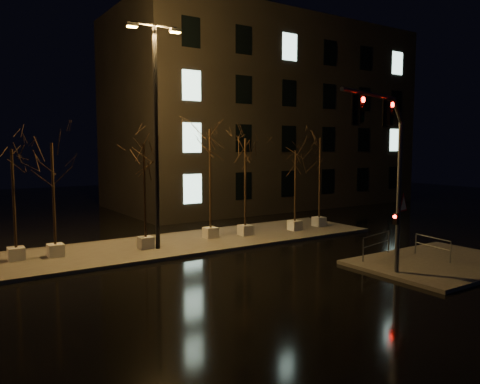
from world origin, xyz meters
TOP-DOWN VIEW (x-y plane):
  - ground at (0.00, 0.00)m, footprint 90.00×90.00m
  - median at (0.00, 6.00)m, footprint 22.00×5.00m
  - sidewalk_corner at (7.50, -3.50)m, footprint 7.00×5.00m
  - building at (14.00, 18.00)m, footprint 25.00×12.00m
  - tree_0 at (-7.27, 6.50)m, footprint 1.80×1.80m
  - tree_1 at (-5.74, 6.28)m, footprint 1.80×1.80m
  - tree_2 at (-1.83, 5.66)m, footprint 1.80×1.80m
  - tree_3 at (2.00, 6.20)m, footprint 1.80×1.80m
  - tree_4 at (3.94, 5.80)m, footprint 1.80×1.80m
  - tree_5 at (7.18, 5.50)m, footprint 1.80×1.80m
  - tree_6 at (9.28, 5.74)m, footprint 1.80×1.80m
  - traffic_signal_mast at (3.54, -3.89)m, footprint 5.19×1.50m
  - streetlight_main at (-1.35, 5.33)m, footprint 2.57×0.43m
  - guard_rail_a at (5.89, -1.50)m, footprint 2.30×0.56m
  - guard_rail_b at (7.71, -2.98)m, footprint 0.33×1.91m

SIDE VIEW (x-z plane):
  - ground at x=0.00m, z-range 0.00..0.00m
  - median at x=0.00m, z-range 0.00..0.15m
  - sidewalk_corner at x=7.50m, z-range 0.00..0.15m
  - guard_rail_b at x=7.71m, z-range 0.28..1.20m
  - guard_rail_a at x=5.89m, z-range 0.30..1.32m
  - tree_5 at x=7.18m, z-range 1.36..6.05m
  - tree_0 at x=-7.27m, z-range 1.39..6.19m
  - tree_1 at x=-5.74m, z-range 1.46..6.52m
  - tree_2 at x=-1.83m, z-range 1.46..6.53m
  - tree_4 at x=3.94m, z-range 1.54..6.90m
  - tree_6 at x=9.28m, z-range 1.56..7.00m
  - traffic_signal_mast at x=3.54m, z-range 1.18..7.72m
  - tree_3 at x=2.00m, z-range 1.66..7.48m
  - streetlight_main at x=-1.35m, z-range 0.94..11.22m
  - building at x=14.00m, z-range 0.00..15.00m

